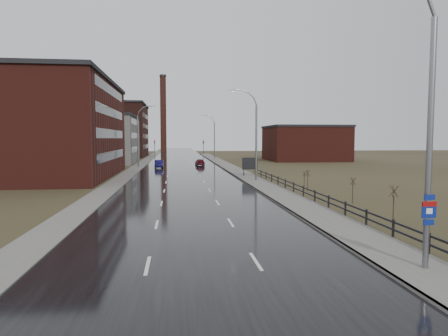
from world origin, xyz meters
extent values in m
plane|color=#2D2819|center=(0.00, 0.00, 0.00)|extent=(320.00, 320.00, 0.00)
cube|color=black|center=(0.00, 60.00, 0.03)|extent=(14.00, 300.00, 0.06)
cube|color=#595651|center=(8.60, 35.00, 0.09)|extent=(3.20, 180.00, 0.18)
cube|color=slate|center=(7.08, 35.00, 0.09)|extent=(0.16, 180.00, 0.18)
cube|color=#595651|center=(-8.20, 60.00, 0.06)|extent=(2.40, 260.00, 0.12)
cube|color=#471914|center=(-21.00, 45.00, 6.50)|extent=(22.00, 28.00, 13.00)
cube|color=black|center=(-21.00, 45.00, 13.25)|extent=(22.44, 28.56, 0.50)
cube|color=black|center=(-10.02, 45.00, 3.00)|extent=(0.06, 22.40, 1.20)
cube|color=black|center=(-10.02, 45.00, 6.00)|extent=(0.06, 22.40, 1.20)
cube|color=black|center=(-10.02, 45.00, 9.00)|extent=(0.06, 22.40, 1.20)
cube|color=black|center=(-10.02, 45.00, 12.00)|extent=(0.06, 22.40, 1.20)
cube|color=slate|center=(-18.00, 78.00, 5.00)|extent=(16.00, 20.00, 10.00)
cube|color=black|center=(-18.00, 78.00, 10.25)|extent=(16.32, 20.40, 0.50)
cube|color=black|center=(-10.02, 78.00, 3.00)|extent=(0.06, 16.00, 1.20)
cube|color=black|center=(-10.02, 78.00, 6.00)|extent=(0.06, 16.00, 1.20)
cube|color=black|center=(-10.02, 78.00, 9.00)|extent=(0.06, 16.00, 1.20)
cube|color=#331611|center=(-23.00, 108.00, 7.50)|extent=(26.00, 24.00, 15.00)
cube|color=black|center=(-23.00, 108.00, 15.25)|extent=(26.52, 24.48, 0.50)
cube|color=black|center=(-10.02, 108.00, 3.00)|extent=(0.06, 19.20, 1.20)
cube|color=black|center=(-10.02, 108.00, 6.00)|extent=(0.06, 19.20, 1.20)
cube|color=black|center=(-10.02, 108.00, 9.00)|extent=(0.06, 19.20, 1.20)
cube|color=black|center=(-10.02, 108.00, 12.00)|extent=(0.06, 19.20, 1.20)
cube|color=#471914|center=(30.30, 82.00, 4.00)|extent=(18.00, 16.00, 8.00)
cube|color=black|center=(30.30, 82.00, 8.25)|extent=(18.36, 16.32, 0.50)
cylinder|color=#331611|center=(-6.00, 150.00, 15.00)|extent=(2.40, 2.40, 30.00)
cylinder|color=black|center=(-6.00, 150.00, 30.30)|extent=(2.70, 2.70, 0.80)
cylinder|color=slate|center=(8.80, 2.00, 5.00)|extent=(0.24, 0.24, 10.00)
cylinder|color=slate|center=(8.61, 2.00, 10.46)|extent=(0.57, 0.14, 1.12)
cube|color=navy|center=(8.80, 1.88, 3.05)|extent=(0.45, 0.04, 0.22)
cube|color=navy|center=(8.80, 1.88, 2.55)|extent=(0.60, 0.04, 0.65)
cube|color=maroon|center=(8.80, 1.87, 2.78)|extent=(0.60, 0.04, 0.20)
cube|color=navy|center=(8.80, 1.88, 2.05)|extent=(0.45, 0.04, 0.22)
cube|color=silver|center=(8.80, 1.86, 2.50)|extent=(0.26, 0.02, 0.22)
cylinder|color=slate|center=(8.80, 36.00, 4.75)|extent=(0.24, 0.24, 9.50)
cylinder|color=slate|center=(8.63, 36.00, 9.90)|extent=(0.51, 0.14, 0.98)
cylinder|color=slate|center=(8.16, 36.00, 10.62)|extent=(0.81, 0.14, 0.81)
cylinder|color=slate|center=(7.44, 36.00, 11.09)|extent=(0.98, 0.14, 0.51)
cylinder|color=slate|center=(6.60, 36.00, 11.26)|extent=(1.01, 0.14, 0.14)
cube|color=slate|center=(5.91, 36.00, 11.21)|extent=(0.70, 0.28, 0.18)
cube|color=silver|center=(5.91, 36.00, 11.11)|extent=(0.50, 0.20, 0.04)
cylinder|color=slate|center=(-8.00, 62.00, 4.75)|extent=(0.24, 0.24, 9.50)
cylinder|color=slate|center=(-7.83, 62.00, 9.90)|extent=(0.51, 0.14, 0.98)
cylinder|color=slate|center=(-7.36, 62.00, 10.62)|extent=(0.81, 0.14, 0.81)
cylinder|color=slate|center=(-6.64, 62.00, 11.09)|extent=(0.98, 0.14, 0.51)
cylinder|color=slate|center=(-5.80, 62.00, 11.26)|extent=(1.01, 0.14, 0.14)
cube|color=slate|center=(-5.11, 62.00, 11.21)|extent=(0.70, 0.28, 0.18)
cube|color=silver|center=(-5.11, 62.00, 11.11)|extent=(0.50, 0.20, 0.04)
cylinder|color=slate|center=(8.80, 90.00, 4.75)|extent=(0.24, 0.24, 9.50)
cylinder|color=slate|center=(8.63, 90.00, 9.90)|extent=(0.51, 0.14, 0.98)
cylinder|color=slate|center=(8.16, 90.00, 10.62)|extent=(0.81, 0.14, 0.81)
cylinder|color=slate|center=(7.44, 90.00, 11.09)|extent=(0.98, 0.14, 0.51)
cylinder|color=slate|center=(6.60, 90.00, 11.26)|extent=(1.01, 0.14, 0.14)
cube|color=slate|center=(5.91, 90.00, 11.21)|extent=(0.70, 0.28, 0.18)
cube|color=silver|center=(5.91, 90.00, 11.11)|extent=(0.50, 0.20, 0.04)
cube|color=black|center=(10.30, 4.00, 0.55)|extent=(0.10, 0.10, 1.10)
cube|color=black|center=(10.30, 7.00, 0.55)|extent=(0.10, 0.10, 1.10)
cube|color=black|center=(10.30, 10.00, 0.55)|extent=(0.10, 0.10, 1.10)
cube|color=black|center=(10.30, 13.00, 0.55)|extent=(0.10, 0.10, 1.10)
cube|color=black|center=(10.30, 16.00, 0.55)|extent=(0.10, 0.10, 1.10)
cube|color=black|center=(10.30, 19.00, 0.55)|extent=(0.10, 0.10, 1.10)
cube|color=black|center=(10.30, 22.00, 0.55)|extent=(0.10, 0.10, 1.10)
cube|color=black|center=(10.30, 25.00, 0.55)|extent=(0.10, 0.10, 1.10)
cube|color=black|center=(10.30, 28.00, 0.55)|extent=(0.10, 0.10, 1.10)
cube|color=black|center=(10.30, 31.00, 0.55)|extent=(0.10, 0.10, 1.10)
cube|color=black|center=(10.30, 34.00, 0.55)|extent=(0.10, 0.10, 1.10)
cube|color=black|center=(10.30, 37.00, 0.55)|extent=(0.10, 0.10, 1.10)
cube|color=black|center=(10.30, 40.00, 0.55)|extent=(0.10, 0.10, 1.10)
cube|color=black|center=(10.30, 43.00, 0.55)|extent=(0.10, 0.10, 1.10)
cube|color=black|center=(10.30, 18.50, 0.95)|extent=(0.08, 53.00, 0.10)
cube|color=black|center=(10.30, 18.50, 0.55)|extent=(0.08, 53.00, 0.10)
cylinder|color=#382D23|center=(12.38, 10.62, 0.90)|extent=(0.08, 0.08, 1.81)
cylinder|color=#382D23|center=(12.43, 10.62, 2.08)|extent=(0.04, 0.61, 0.71)
cylinder|color=#382D23|center=(12.40, 10.67, 2.08)|extent=(0.58, 0.23, 0.72)
cylinder|color=#382D23|center=(12.34, 10.65, 2.08)|extent=(0.35, 0.51, 0.73)
cylinder|color=#382D23|center=(12.34, 10.59, 2.08)|extent=(0.35, 0.51, 0.73)
cylinder|color=#382D23|center=(12.40, 10.58, 2.08)|extent=(0.58, 0.23, 0.72)
cylinder|color=#382D23|center=(13.36, 18.54, 0.80)|extent=(0.08, 0.08, 1.60)
cylinder|color=#382D23|center=(13.41, 18.54, 1.84)|extent=(0.04, 0.54, 0.64)
cylinder|color=#382D23|center=(13.38, 18.59, 1.84)|extent=(0.52, 0.21, 0.64)
cylinder|color=#382D23|center=(13.32, 18.57, 1.84)|extent=(0.31, 0.46, 0.65)
cylinder|color=#382D23|center=(13.32, 18.51, 1.84)|extent=(0.31, 0.46, 0.65)
cylinder|color=#382D23|center=(13.38, 18.50, 1.84)|extent=(0.52, 0.21, 0.64)
cylinder|color=#382D23|center=(12.36, 26.96, 0.80)|extent=(0.08, 0.08, 1.60)
cylinder|color=#382D23|center=(12.41, 26.96, 1.84)|extent=(0.04, 0.54, 0.63)
cylinder|color=#382D23|center=(12.38, 27.01, 1.84)|extent=(0.52, 0.21, 0.64)
cylinder|color=#382D23|center=(12.32, 26.99, 1.84)|extent=(0.31, 0.46, 0.65)
cylinder|color=#382D23|center=(12.32, 26.93, 1.84)|extent=(0.31, 0.46, 0.65)
cylinder|color=#382D23|center=(12.38, 26.91, 1.84)|extent=(0.52, 0.21, 0.64)
cylinder|color=#382D23|center=(13.21, 30.59, 0.61)|extent=(0.08, 0.08, 1.23)
cylinder|color=#382D23|center=(13.26, 30.59, 1.41)|extent=(0.04, 0.42, 0.49)
cylinder|color=#382D23|center=(13.23, 30.64, 1.41)|extent=(0.40, 0.17, 0.50)
cylinder|color=#382D23|center=(13.17, 30.62, 1.41)|extent=(0.25, 0.36, 0.51)
cylinder|color=#382D23|center=(13.17, 30.56, 1.41)|extent=(0.25, 0.36, 0.51)
cylinder|color=#382D23|center=(13.23, 30.54, 1.41)|extent=(0.40, 0.17, 0.50)
cube|color=black|center=(8.27, 41.95, 0.90)|extent=(0.10, 0.10, 1.80)
cube|color=black|center=(9.93, 41.95, 0.90)|extent=(0.10, 0.10, 1.80)
cube|color=silver|center=(9.10, 41.90, 1.87)|extent=(2.07, 0.08, 1.54)
cube|color=black|center=(9.10, 41.85, 1.87)|extent=(2.17, 0.04, 1.64)
cylinder|color=black|center=(-8.00, 120.00, 2.60)|extent=(0.16, 0.16, 5.20)
imported|color=black|center=(-8.00, 120.00, 4.75)|extent=(0.58, 2.73, 1.10)
sphere|color=#FF190C|center=(-8.00, 119.85, 5.05)|extent=(0.18, 0.18, 0.18)
cylinder|color=black|center=(8.00, 120.00, 2.60)|extent=(0.16, 0.16, 5.20)
imported|color=black|center=(8.00, 120.00, 4.75)|extent=(0.58, 2.73, 1.10)
sphere|color=#FF190C|center=(8.00, 119.85, 5.05)|extent=(0.18, 0.18, 0.18)
imported|color=#100D42|center=(-4.14, 60.39, 0.71)|extent=(1.58, 4.31, 1.41)
imported|color=#4A0C16|center=(3.59, 65.74, 0.67)|extent=(1.86, 4.06, 1.35)
camera|label=1|loc=(-1.08, -12.56, 5.35)|focal=32.00mm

